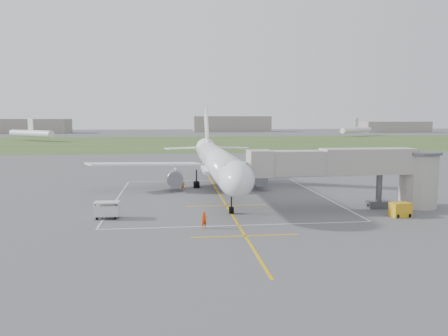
{
  "coord_description": "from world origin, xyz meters",
  "views": [
    {
      "loc": [
        -6.53,
        -62.57,
        10.81
      ],
      "look_at": [
        0.4,
        -4.0,
        4.0
      ],
      "focal_mm": 35.0,
      "sensor_mm": 36.0,
      "label": 1
    }
  ],
  "objects": [
    {
      "name": "jet_bridge",
      "position": [
        15.72,
        -13.5,
        4.74
      ],
      "size": [
        23.4,
        5.0,
        7.2
      ],
      "color": "#AEA99D",
      "rests_on": "ground"
    },
    {
      "name": "ramp_worker_wing",
      "position": [
        -5.11,
        2.44,
        0.8
      ],
      "size": [
        0.94,
        0.83,
        1.61
      ],
      "primitive_type": "imported",
      "rotation": [
        0.0,
        0.0,
        2.81
      ],
      "color": "orange",
      "rests_on": "ground"
    },
    {
      "name": "ground",
      "position": [
        0.0,
        0.0,
        0.0
      ],
      "size": [
        700.0,
        700.0,
        0.0
      ],
      "primitive_type": "plane",
      "color": "#525254",
      "rests_on": "ground"
    },
    {
      "name": "airliner",
      "position": [
        -0.0,
        0.75,
        4.39
      ],
      "size": [
        38.93,
        46.75,
        13.52
      ],
      "color": "white",
      "rests_on": "ground"
    },
    {
      "name": "ramp_worker_nose",
      "position": [
        -3.52,
        -20.73,
        0.84
      ],
      "size": [
        0.73,
        0.65,
        1.67
      ],
      "primitive_type": "imported",
      "rotation": [
        0.0,
        0.0,
        0.53
      ],
      "color": "#EA4007",
      "rests_on": "ground"
    },
    {
      "name": "distant_hangars",
      "position": [
        -16.15,
        265.19,
        5.17
      ],
      "size": [
        345.0,
        49.0,
        12.0
      ],
      "color": "gray",
      "rests_on": "ground"
    },
    {
      "name": "grass_strip",
      "position": [
        0.0,
        130.0,
        0.01
      ],
      "size": [
        700.0,
        120.0,
        0.02
      ],
      "primitive_type": "cube",
      "color": "#3E5726",
      "rests_on": "ground"
    },
    {
      "name": "apron_markings",
      "position": [
        0.0,
        -5.82,
        0.01
      ],
      "size": [
        28.2,
        60.0,
        0.01
      ],
      "color": "#E1AD0D",
      "rests_on": "ground"
    },
    {
      "name": "distant_aircraft",
      "position": [
        15.08,
        167.97,
        3.59
      ],
      "size": [
        200.47,
        59.28,
        8.85
      ],
      "color": "white",
      "rests_on": "ground"
    },
    {
      "name": "baggage_cart",
      "position": [
        -13.65,
        -15.27,
        0.93
      ],
      "size": [
        2.67,
        1.65,
        1.83
      ],
      "rotation": [
        0.0,
        0.0,
        -0.03
      ],
      "color": "silver",
      "rests_on": "ground"
    },
    {
      "name": "gpu_unit",
      "position": [
        18.21,
        -18.2,
        0.77
      ],
      "size": [
        2.22,
        1.68,
        1.56
      ],
      "rotation": [
        0.0,
        0.0,
        0.11
      ],
      "color": "gold",
      "rests_on": "ground"
    }
  ]
}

